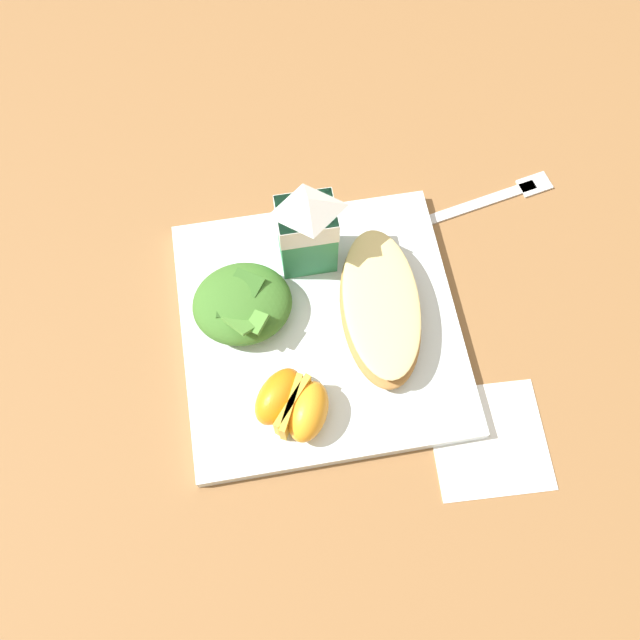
{
  "coord_description": "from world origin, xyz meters",
  "views": [
    {
      "loc": [
        -0.04,
        -0.26,
        0.64
      ],
      "look_at": [
        0.0,
        0.0,
        0.03
      ],
      "focal_mm": 37.31,
      "sensor_mm": 36.0,
      "label": 1
    }
  ],
  "objects_px": {
    "white_plate": "(320,327)",
    "paper_napkin": "(489,439)",
    "milk_carton": "(309,228)",
    "cheesy_pizza_bread": "(380,306)",
    "orange_wedge_front": "(280,397)",
    "metal_fork": "(488,200)",
    "green_salad_pile": "(242,304)",
    "orange_wedge_middle": "(306,411)"
  },
  "relations": [
    {
      "from": "white_plate",
      "to": "paper_napkin",
      "type": "relative_size",
      "value": 2.55
    },
    {
      "from": "white_plate",
      "to": "milk_carton",
      "type": "xyz_separation_m",
      "value": [
        0.0,
        0.08,
        0.07
      ]
    },
    {
      "from": "cheesy_pizza_bread",
      "to": "paper_napkin",
      "type": "xyz_separation_m",
      "value": [
        0.08,
        -0.14,
        -0.03
      ]
    },
    {
      "from": "orange_wedge_front",
      "to": "metal_fork",
      "type": "relative_size",
      "value": 0.37
    },
    {
      "from": "white_plate",
      "to": "cheesy_pizza_bread",
      "type": "height_order",
      "value": "cheesy_pizza_bread"
    },
    {
      "from": "green_salad_pile",
      "to": "metal_fork",
      "type": "xyz_separation_m",
      "value": [
        0.29,
        0.1,
        -0.03
      ]
    },
    {
      "from": "milk_carton",
      "to": "paper_napkin",
      "type": "bearing_deg",
      "value": -57.44
    },
    {
      "from": "green_salad_pile",
      "to": "metal_fork",
      "type": "relative_size",
      "value": 0.53
    },
    {
      "from": "milk_carton",
      "to": "orange_wedge_middle",
      "type": "bearing_deg",
      "value": -100.2
    },
    {
      "from": "paper_napkin",
      "to": "metal_fork",
      "type": "relative_size",
      "value": 0.59
    },
    {
      "from": "cheesy_pizza_bread",
      "to": "green_salad_pile",
      "type": "distance_m",
      "value": 0.14
    },
    {
      "from": "milk_carton",
      "to": "orange_wedge_front",
      "type": "bearing_deg",
      "value": -108.95
    },
    {
      "from": "milk_carton",
      "to": "metal_fork",
      "type": "xyz_separation_m",
      "value": [
        0.21,
        0.05,
        -0.07
      ]
    },
    {
      "from": "cheesy_pizza_bread",
      "to": "metal_fork",
      "type": "xyz_separation_m",
      "value": [
        0.15,
        0.12,
        -0.03
      ]
    },
    {
      "from": "orange_wedge_middle",
      "to": "paper_napkin",
      "type": "xyz_separation_m",
      "value": [
        0.17,
        -0.05,
        -0.03
      ]
    },
    {
      "from": "green_salad_pile",
      "to": "orange_wedge_front",
      "type": "xyz_separation_m",
      "value": [
        0.02,
        -0.1,
        -0.0
      ]
    },
    {
      "from": "orange_wedge_middle",
      "to": "cheesy_pizza_bread",
      "type": "bearing_deg",
      "value": 46.5
    },
    {
      "from": "orange_wedge_middle",
      "to": "metal_fork",
      "type": "xyz_separation_m",
      "value": [
        0.24,
        0.22,
        -0.03
      ]
    },
    {
      "from": "cheesy_pizza_bread",
      "to": "metal_fork",
      "type": "relative_size",
      "value": 0.94
    },
    {
      "from": "orange_wedge_front",
      "to": "cheesy_pizza_bread",
      "type": "bearing_deg",
      "value": 34.76
    },
    {
      "from": "milk_carton",
      "to": "orange_wedge_front",
      "type": "height_order",
      "value": "milk_carton"
    },
    {
      "from": "paper_napkin",
      "to": "orange_wedge_front",
      "type": "bearing_deg",
      "value": 161.43
    },
    {
      "from": "metal_fork",
      "to": "white_plate",
      "type": "bearing_deg",
      "value": -149.91
    },
    {
      "from": "orange_wedge_front",
      "to": "milk_carton",
      "type": "bearing_deg",
      "value": 71.05
    },
    {
      "from": "white_plate",
      "to": "cheesy_pizza_bread",
      "type": "relative_size",
      "value": 1.59
    },
    {
      "from": "white_plate",
      "to": "paper_napkin",
      "type": "xyz_separation_m",
      "value": [
        0.14,
        -0.14,
        -0.01
      ]
    },
    {
      "from": "orange_wedge_front",
      "to": "paper_napkin",
      "type": "relative_size",
      "value": 0.63
    },
    {
      "from": "orange_wedge_middle",
      "to": "metal_fork",
      "type": "distance_m",
      "value": 0.33
    },
    {
      "from": "orange_wedge_front",
      "to": "white_plate",
      "type": "bearing_deg",
      "value": 56.16
    },
    {
      "from": "orange_wedge_front",
      "to": "metal_fork",
      "type": "xyz_separation_m",
      "value": [
        0.27,
        0.2,
        -0.03
      ]
    },
    {
      "from": "orange_wedge_front",
      "to": "orange_wedge_middle",
      "type": "height_order",
      "value": "same"
    },
    {
      "from": "paper_napkin",
      "to": "green_salad_pile",
      "type": "bearing_deg",
      "value": 142.29
    },
    {
      "from": "orange_wedge_front",
      "to": "orange_wedge_middle",
      "type": "distance_m",
      "value": 0.03
    },
    {
      "from": "cheesy_pizza_bread",
      "to": "orange_wedge_front",
      "type": "bearing_deg",
      "value": -145.24
    },
    {
      "from": "orange_wedge_middle",
      "to": "paper_napkin",
      "type": "relative_size",
      "value": 0.63
    },
    {
      "from": "milk_carton",
      "to": "orange_wedge_front",
      "type": "xyz_separation_m",
      "value": [
        -0.05,
        -0.15,
        -0.04
      ]
    },
    {
      "from": "milk_carton",
      "to": "metal_fork",
      "type": "bearing_deg",
      "value": 12.14
    },
    {
      "from": "white_plate",
      "to": "cheesy_pizza_bread",
      "type": "xyz_separation_m",
      "value": [
        0.06,
        0.0,
        0.03
      ]
    },
    {
      "from": "paper_napkin",
      "to": "cheesy_pizza_bread",
      "type": "bearing_deg",
      "value": 119.57
    },
    {
      "from": "milk_carton",
      "to": "orange_wedge_front",
      "type": "relative_size",
      "value": 1.6
    },
    {
      "from": "white_plate",
      "to": "green_salad_pile",
      "type": "distance_m",
      "value": 0.08
    },
    {
      "from": "white_plate",
      "to": "metal_fork",
      "type": "relative_size",
      "value": 1.49
    }
  ]
}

